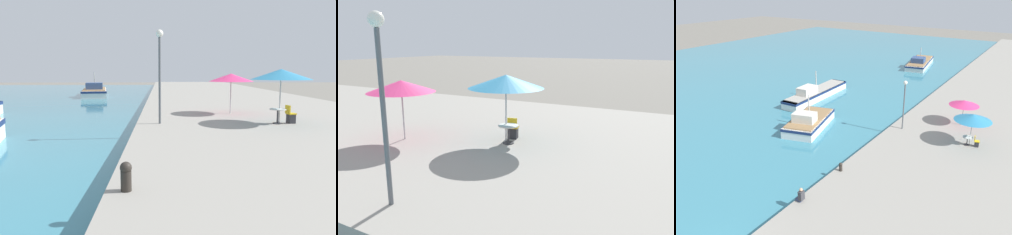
# 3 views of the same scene
# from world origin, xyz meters

# --- Properties ---
(cafe_umbrella_pink) EXTENTS (2.97, 2.97, 2.69)m
(cafe_umbrella_pink) POSITION_xyz_m (7.14, 19.87, 3.18)
(cafe_umbrella_pink) COLOR #B7B7B7
(cafe_umbrella_pink) RESTS_ON quay_promenade
(cafe_umbrella_white) EXTENTS (2.72, 2.72, 2.43)m
(cafe_umbrella_white) POSITION_xyz_m (5.50, 23.77, 2.94)
(cafe_umbrella_white) COLOR #B7B7B7
(cafe_umbrella_white) RESTS_ON quay_promenade
(cafe_table) EXTENTS (0.80, 0.80, 0.74)m
(cafe_table) POSITION_xyz_m (6.99, 19.69, 1.28)
(cafe_table) COLOR #333338
(cafe_table) RESTS_ON quay_promenade
(cafe_chair_left) EXTENTS (0.50, 0.48, 0.91)m
(cafe_chair_left) POSITION_xyz_m (7.70, 19.83, 1.07)
(cafe_chair_left) COLOR #2D2D33
(cafe_chair_left) RESTS_ON quay_promenade
(lamppost) EXTENTS (0.36, 0.36, 4.56)m
(lamppost) POSITION_xyz_m (1.17, 19.88, 3.84)
(lamppost) COLOR #565B60
(lamppost) RESTS_ON quay_promenade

